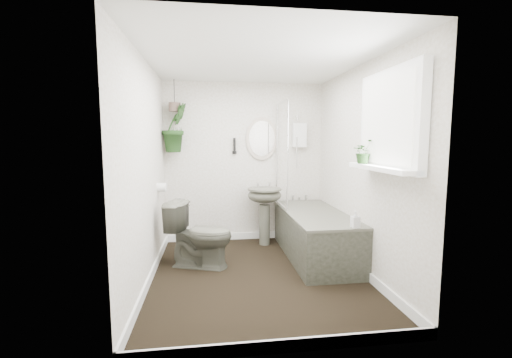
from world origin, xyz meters
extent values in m
cube|color=black|center=(0.00, 0.00, -0.01)|extent=(2.30, 2.80, 0.02)
cube|color=white|center=(0.00, 0.00, 2.31)|extent=(2.30, 2.80, 0.02)
cube|color=white|center=(0.00, 1.41, 1.15)|extent=(2.30, 0.02, 2.30)
cube|color=white|center=(0.00, -1.41, 1.15)|extent=(2.30, 0.02, 2.30)
cube|color=white|center=(-1.16, 0.00, 1.15)|extent=(0.02, 2.80, 2.30)
cube|color=white|center=(1.16, 0.00, 1.15)|extent=(0.02, 2.80, 2.30)
cube|color=white|center=(0.00, 0.00, 0.05)|extent=(2.30, 2.80, 0.10)
cube|color=white|center=(0.80, 1.34, 1.55)|extent=(0.20, 0.10, 0.35)
ellipsoid|color=#C3B29E|center=(0.25, 1.37, 1.50)|extent=(0.46, 0.03, 0.62)
cylinder|color=black|center=(-0.15, 1.36, 1.40)|extent=(0.04, 0.04, 0.22)
cylinder|color=white|center=(-1.10, 0.70, 0.90)|extent=(0.11, 0.11, 0.11)
cube|color=white|center=(1.09, -0.70, 1.65)|extent=(0.08, 1.00, 0.90)
cube|color=white|center=(1.02, -0.70, 1.23)|extent=(0.18, 1.00, 0.04)
cube|color=white|center=(1.04, -0.70, 1.65)|extent=(0.01, 0.86, 0.76)
imported|color=#4D4D41|center=(-0.63, 0.37, 0.38)|extent=(0.85, 0.65, 0.77)
imported|color=black|center=(0.99, -0.40, 1.37)|extent=(0.27, 0.25, 0.24)
imported|color=black|center=(-0.97, 1.25, 1.65)|extent=(0.47, 0.47, 0.67)
imported|color=black|center=(0.98, -0.29, 0.67)|extent=(0.08, 0.08, 0.17)
cylinder|color=brown|center=(-0.97, 1.25, 1.92)|extent=(0.16, 0.16, 0.12)
camera|label=1|loc=(-0.50, -3.59, 1.49)|focal=24.00mm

